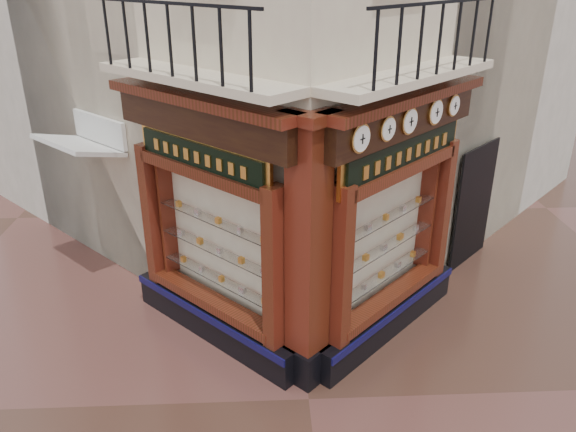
{
  "coord_description": "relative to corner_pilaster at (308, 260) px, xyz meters",
  "views": [
    {
      "loc": [
        -0.58,
        -6.12,
        5.55
      ],
      "look_at": [
        -0.2,
        2.0,
        1.93
      ],
      "focal_mm": 35.0,
      "sensor_mm": 36.0,
      "label": 1
    }
  ],
  "objects": [
    {
      "name": "ground",
      "position": [
        0.0,
        -0.5,
        -1.95
      ],
      "size": [
        80.0,
        80.0,
        0.0
      ],
      "primitive_type": "plane",
      "color": "#442920",
      "rests_on": "ground"
    },
    {
      "name": "shopfront_left",
      "position": [
        -1.41,
        1.07,
        0.03
      ],
      "size": [
        2.86,
        2.86,
        3.98
      ],
      "rotation": [
        0.0,
        0.0,
        2.36
      ],
      "color": "black",
      "rests_on": "ground"
    },
    {
      "name": "shopfront_right",
      "position": [
        1.41,
        1.07,
        0.03
      ],
      "size": [
        2.86,
        2.86,
        3.98
      ],
      "rotation": [
        0.0,
        0.0,
        0.79
      ],
      "color": "black",
      "rests_on": "ground"
    },
    {
      "name": "corner_pilaster",
      "position": [
        0.0,
        0.0,
        0.0
      ],
      "size": [
        0.85,
        0.85,
        3.98
      ],
      "rotation": [
        0.0,
        0.0,
        0.79
      ],
      "color": "black",
      "rests_on": "ground"
    },
    {
      "name": "balcony",
      "position": [
        0.0,
        0.99,
        2.27
      ],
      "size": [
        5.94,
        2.97,
        1.03
      ],
      "color": "beige",
      "rests_on": "ground"
    },
    {
      "name": "clock_a",
      "position": [
        0.63,
        0.02,
        1.67
      ],
      "size": [
        0.3,
        0.3,
        0.38
      ],
      "rotation": [
        0.0,
        0.0,
        0.79
      ],
      "color": "#B9883D",
      "rests_on": "ground"
    },
    {
      "name": "clock_b",
      "position": [
        1.05,
        0.45,
        1.67
      ],
      "size": [
        0.28,
        0.28,
        0.34
      ],
      "rotation": [
        0.0,
        0.0,
        0.79
      ],
      "color": "#B9883D",
      "rests_on": "ground"
    },
    {
      "name": "clock_c",
      "position": [
        1.43,
        0.83,
        1.67
      ],
      "size": [
        0.31,
        0.31,
        0.38
      ],
      "rotation": [
        0.0,
        0.0,
        0.79
      ],
      "color": "#B9883D",
      "rests_on": "ground"
    },
    {
      "name": "clock_d",
      "position": [
        1.94,
        1.34,
        1.67
      ],
      "size": [
        0.31,
        0.31,
        0.39
      ],
      "rotation": [
        0.0,
        0.0,
        0.79
      ],
      "color": "#B9883D",
      "rests_on": "ground"
    },
    {
      "name": "clock_e",
      "position": [
        2.34,
        1.74,
        1.67
      ],
      "size": [
        0.27,
        0.27,
        0.34
      ],
      "rotation": [
        0.0,
        0.0,
        0.79
      ],
      "color": "#B9883D",
      "rests_on": "ground"
    },
    {
      "name": "awning",
      "position": [
        -3.85,
        3.14,
        -1.95
      ],
      "size": [
        1.84,
        1.84,
        0.32
      ],
      "primitive_type": null,
      "rotation": [
        0.25,
        0.0,
        2.36
      ],
      "color": "silver",
      "rests_on": "ground"
    },
    {
      "name": "signboard_left",
      "position": [
        -1.46,
        1.01,
        1.15
      ],
      "size": [
        2.0,
        2.0,
        0.53
      ],
      "rotation": [
        0.0,
        0.0,
        2.36
      ],
      "color": "gold",
      "rests_on": "ground"
    },
    {
      "name": "signboard_right",
      "position": [
        1.46,
        1.01,
        1.15
      ],
      "size": [
        2.21,
        2.21,
        0.59
      ],
      "rotation": [
        0.0,
        0.0,
        0.79
      ],
      "color": "gold",
      "rests_on": "ground"
    }
  ]
}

